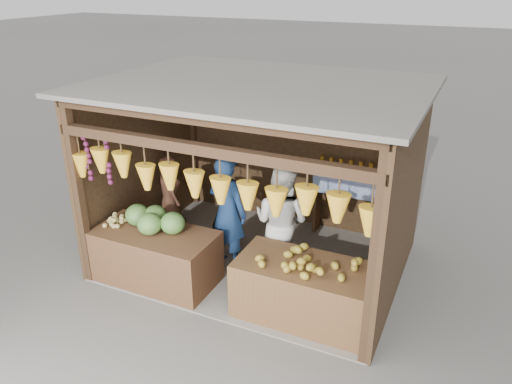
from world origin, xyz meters
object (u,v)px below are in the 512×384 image
(woman_standing, at_px, (281,222))
(vendor_seated, at_px, (169,189))
(man_standing, at_px, (227,212))
(counter_right, at_px, (305,291))
(counter_left, at_px, (156,256))

(woman_standing, bearing_deg, vendor_seated, 0.04)
(man_standing, relative_size, vendor_seated, 1.58)
(counter_right, xyz_separation_m, man_standing, (-1.43, 0.70, 0.48))
(woman_standing, height_order, vendor_seated, woman_standing)
(counter_left, distance_m, man_standing, 1.17)
(counter_left, distance_m, counter_right, 2.15)
(man_standing, bearing_deg, counter_right, 165.54)
(man_standing, distance_m, woman_standing, 0.80)
(counter_left, bearing_deg, vendor_seated, 113.84)
(counter_right, relative_size, man_standing, 0.99)
(counter_left, height_order, counter_right, counter_left)
(woman_standing, distance_m, vendor_seated, 2.03)
(counter_right, distance_m, man_standing, 1.66)
(vendor_seated, bearing_deg, counter_right, -160.43)
(man_standing, height_order, woman_standing, man_standing)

